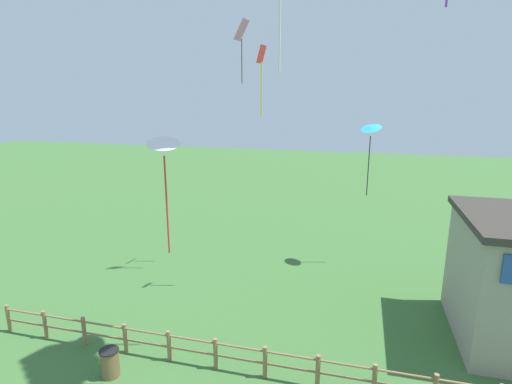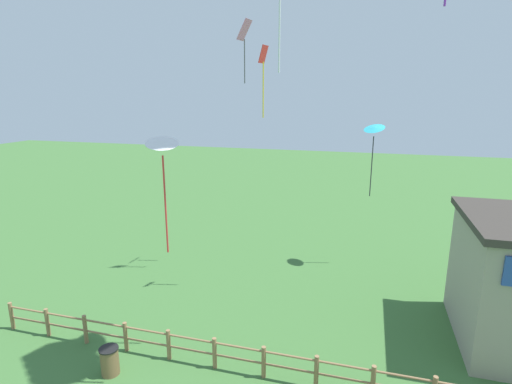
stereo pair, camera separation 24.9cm
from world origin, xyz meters
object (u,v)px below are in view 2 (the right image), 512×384
kite_red_diamond (263,70)px  kite_pink_diamond (244,38)px  kite_cyan_delta (374,131)px  trash_bin (110,361)px  kite_white_delta (162,150)px

kite_red_diamond → kite_pink_diamond: bearing=122.6°
kite_cyan_delta → kite_pink_diamond: kite_pink_diamond is taller
trash_bin → kite_white_delta: 7.07m
kite_white_delta → kite_pink_diamond: bearing=94.0°
kite_white_delta → kite_cyan_delta: bearing=63.6°
trash_bin → kite_cyan_delta: 14.79m
kite_red_diamond → kite_cyan_delta: bearing=41.2°
trash_bin → kite_red_diamond: kite_red_diamond is taller
kite_cyan_delta → kite_white_delta: (-5.40, -10.86, 0.32)m
kite_pink_diamond → kite_white_delta: size_ratio=0.87×
kite_red_diamond → kite_white_delta: kite_red_diamond is taller
kite_cyan_delta → kite_red_diamond: size_ratio=1.27×
kite_red_diamond → kite_pink_diamond: kite_pink_diamond is taller
kite_white_delta → kite_red_diamond: bearing=82.6°
kite_cyan_delta → kite_white_delta: kite_white_delta is taller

